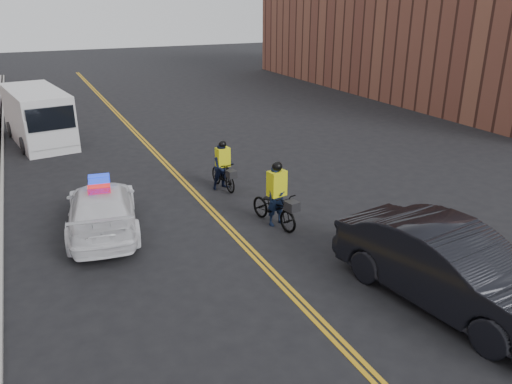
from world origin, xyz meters
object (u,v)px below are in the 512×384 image
Objects in this scene: dark_sedan at (450,268)px; cyclist_near at (277,203)px; police_cruiser at (102,208)px; cargo_van at (39,117)px; cyclist_far at (223,170)px.

cyclist_near is at bearing 96.55° from dark_sedan.
police_cruiser is 10.89m from cargo_van.
police_cruiser is 0.91× the size of dark_sedan.
police_cruiser is 0.82× the size of cargo_van.
cyclist_near is at bearing 168.15° from police_cruiser.
police_cruiser is at bearing 148.43° from cyclist_near.
cyclist_far is (4.35, 1.68, 0.00)m from police_cruiser.
dark_sedan is at bearing -76.48° from cargo_van.
cargo_van reaches higher than police_cruiser.
cargo_van is 13.79m from cyclist_near.
cargo_van is at bearing 115.18° from cyclist_far.
cyclist_near is at bearing -89.91° from cyclist_far.
cyclist_near is at bearing -74.02° from cargo_van.
cyclist_near is (-1.45, 5.20, -0.21)m from dark_sedan.
cyclist_far is (5.37, -9.15, -0.49)m from cargo_van.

